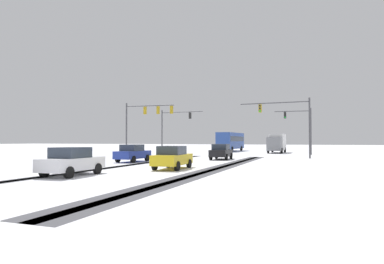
# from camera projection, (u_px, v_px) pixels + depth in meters

# --- Properties ---
(wheel_track_left_lane) EXTENTS (1.14, 34.48, 0.01)m
(wheel_track_left_lane) POSITION_uv_depth(u_px,v_px,m) (215.00, 168.00, 24.31)
(wheel_track_left_lane) COLOR #4C4C51
(wheel_track_left_lane) RESTS_ON ground
(wheel_track_right_lane) EXTENTS (0.89, 34.48, 0.01)m
(wheel_track_right_lane) POSITION_uv_depth(u_px,v_px,m) (126.00, 165.00, 26.86)
(wheel_track_right_lane) COLOR #4C4C51
(wheel_track_right_lane) RESTS_ON ground
(wheel_track_center) EXTENTS (1.17, 34.48, 0.01)m
(wheel_track_center) POSITION_uv_depth(u_px,v_px,m) (223.00, 168.00, 24.10)
(wheel_track_center) COLOR #4C4C51
(wheel_track_center) RESTS_ON ground
(wheel_track_oncoming) EXTENTS (0.84, 34.48, 0.01)m
(wheel_track_oncoming) POSITION_uv_depth(u_px,v_px,m) (129.00, 165.00, 26.79)
(wheel_track_oncoming) COLOR #4C4C51
(wheel_track_oncoming) RESTS_ON ground
(sidewalk_kerb_right) EXTENTS (4.00, 34.48, 0.12)m
(sidewalk_kerb_right) POSITION_uv_depth(u_px,v_px,m) (331.00, 173.00, 20.17)
(sidewalk_kerb_right) COLOR white
(sidewalk_kerb_right) RESTS_ON ground
(traffic_signal_near_right) EXTENTS (7.48, 0.51, 6.50)m
(traffic_signal_near_right) POSITION_uv_depth(u_px,v_px,m) (289.00, 117.00, 35.88)
(traffic_signal_near_right) COLOR #47474C
(traffic_signal_near_right) RESTS_ON ground
(traffic_signal_far_left) EXTENTS (6.66, 0.67, 6.50)m
(traffic_signal_far_left) POSITION_uv_depth(u_px,v_px,m) (173.00, 124.00, 48.98)
(traffic_signal_far_left) COLOR #47474C
(traffic_signal_far_left) RESTS_ON ground
(traffic_signal_far_right) EXTENTS (5.00, 0.58, 6.50)m
(traffic_signal_far_right) POSITION_uv_depth(u_px,v_px,m) (301.00, 123.00, 46.68)
(traffic_signal_far_right) COLOR #47474C
(traffic_signal_far_right) RESTS_ON ground
(traffic_signal_near_left) EXTENTS (6.18, 0.69, 6.50)m
(traffic_signal_near_left) POSITION_uv_depth(u_px,v_px,m) (145.00, 117.00, 39.69)
(traffic_signal_near_left) COLOR #47474C
(traffic_signal_near_left) RESTS_ON ground
(car_black_lead) EXTENTS (1.99, 4.18, 1.62)m
(car_black_lead) POSITION_uv_depth(u_px,v_px,m) (221.00, 152.00, 35.13)
(car_black_lead) COLOR black
(car_black_lead) RESTS_ON ground
(car_blue_second) EXTENTS (1.89, 4.13, 1.62)m
(car_blue_second) POSITION_uv_depth(u_px,v_px,m) (133.00, 153.00, 31.27)
(car_blue_second) COLOR #233899
(car_blue_second) RESTS_ON ground
(car_yellow_cab_third) EXTENTS (1.99, 4.18, 1.62)m
(car_yellow_cab_third) POSITION_uv_depth(u_px,v_px,m) (172.00, 157.00, 23.47)
(car_yellow_cab_third) COLOR yellow
(car_yellow_cab_third) RESTS_ON ground
(car_white_fourth) EXTENTS (1.91, 4.14, 1.62)m
(car_white_fourth) POSITION_uv_depth(u_px,v_px,m) (72.00, 161.00, 19.06)
(car_white_fourth) COLOR silver
(car_white_fourth) RESTS_ON ground
(bus_oncoming) EXTENTS (2.82, 11.04, 3.38)m
(bus_oncoming) POSITION_uv_depth(u_px,v_px,m) (231.00, 140.00, 61.33)
(bus_oncoming) COLOR #284793
(bus_oncoming) RESTS_ON ground
(box_truck_delivery) EXTENTS (2.43, 7.45, 3.02)m
(box_truck_delivery) POSITION_uv_depth(u_px,v_px,m) (277.00, 143.00, 53.62)
(box_truck_delivery) COLOR slate
(box_truck_delivery) RESTS_ON ground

